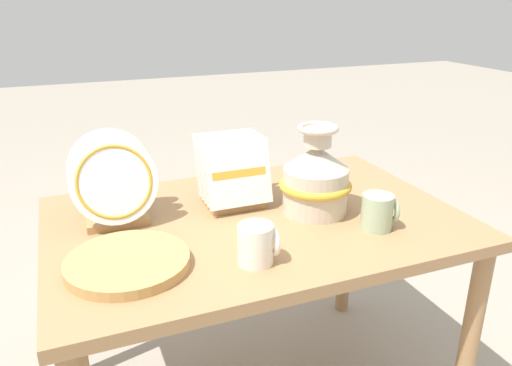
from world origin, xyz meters
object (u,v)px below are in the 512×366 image
Objects in this scene: wicker_charger_stack at (128,262)px; mug_cream_glaze at (258,244)px; dish_rack_round_plates at (114,187)px; ceramic_vase at (316,177)px; dish_rack_square_plates at (233,177)px; mug_sage_glaze at (379,212)px.

mug_cream_glaze is (0.31, -0.09, 0.04)m from wicker_charger_stack.
dish_rack_round_plates is 0.48m from mug_cream_glaze.
ceramic_vase is at bearing 38.49° from mug_cream_glaze.
dish_rack_square_plates is 2.15× the size of mug_sage_glaze.
mug_sage_glaze is at bearing -24.86° from dish_rack_round_plates.
mug_cream_glaze is at bearing -17.26° from wicker_charger_stack.
dish_rack_round_plates is at bearing 165.58° from ceramic_vase.
mug_cream_glaze is at bearing -99.93° from dish_rack_square_plates.
ceramic_vase is 0.21m from mug_sage_glaze.
wicker_charger_stack is 0.32m from mug_cream_glaze.
dish_rack_square_plates is at bearing 135.73° from mug_sage_glaze.
dish_rack_square_plates is (-0.21, 0.15, -0.02)m from ceramic_vase.
wicker_charger_stack is at bearing 162.74° from mug_cream_glaze.
ceramic_vase is 2.66× the size of mug_cream_glaze.
wicker_charger_stack is 2.97× the size of mug_sage_glaze.
dish_rack_square_plates reaches higher than wicker_charger_stack.
mug_sage_glaze is (0.70, -0.04, 0.04)m from wicker_charger_stack.
dish_rack_round_plates reaches higher than dish_rack_square_plates.
dish_rack_round_plates is at bearing 179.92° from dish_rack_square_plates.
ceramic_vase is at bearing -14.42° from dish_rack_round_plates.
mug_cream_glaze is (-0.28, -0.22, -0.06)m from ceramic_vase.
mug_cream_glaze is at bearing -51.24° from dish_rack_round_plates.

